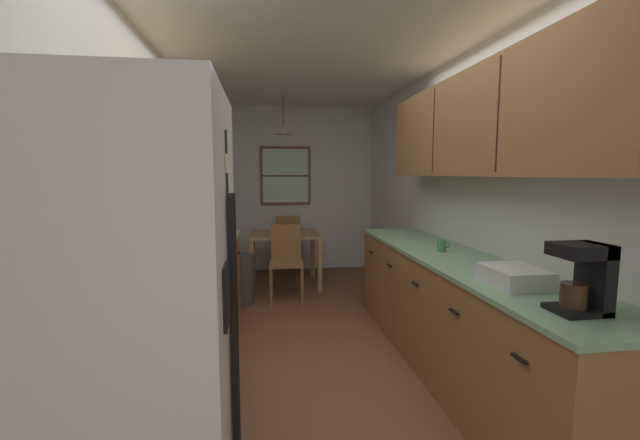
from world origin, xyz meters
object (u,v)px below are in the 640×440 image
microwave_over_range (134,150)px  storage_canister (182,247)px  refrigerator (132,333)px  dining_chair_near (286,258)px  dining_table (284,241)px  stove_range (166,358)px  dish_rack (514,276)px  trash_bin (241,279)px  mug_by_coffeemaker (442,245)px  dining_chair_far (288,241)px  coffee_maker (585,276)px

microwave_over_range → storage_canister: bearing=80.0°
refrigerator → dining_chair_near: 3.38m
dining_table → dining_chair_near: size_ratio=1.03×
refrigerator → dining_chair_near: refrigerator is taller
dining_chair_near → storage_canister: storage_canister is taller
stove_range → dish_rack: stove_range is taller
stove_range → microwave_over_range: microwave_over_range is taller
trash_bin → mug_by_coffeemaker: mug_by_coffeemaker is taller
mug_by_coffeemaker → dining_table: bearing=114.9°
stove_range → microwave_over_range: (-0.11, 0.00, 1.17)m
dining_chair_far → trash_bin: dining_chair_far is taller
refrigerator → mug_by_coffeemaker: bearing=37.1°
dining_chair_far → coffee_maker: (1.05, -4.49, 0.56)m
trash_bin → coffee_maker: coffee_maker is taller
dining_chair_near → mug_by_coffeemaker: bearing=-57.9°
microwave_over_range → coffee_maker: size_ratio=1.90×
dining_chair_near → dining_chair_far: size_ratio=1.00×
dining_table → dining_chair_far: size_ratio=1.03×
refrigerator → microwave_over_range: refrigerator is taller
stove_range → trash_bin: bearing=83.1°
dining_chair_far → mug_by_coffeemaker: size_ratio=8.35×
microwave_over_range → trash_bin: bearing=80.5°
dining_chair_near → storage_canister: 2.16m
refrigerator → dining_table: (0.78, 3.88, -0.30)m
storage_canister → coffee_maker: coffee_maker is taller
dish_rack → microwave_over_range: bearing=172.4°
microwave_over_range → dining_chair_near: (0.95, 2.54, -1.14)m
refrigerator → dining_chair_far: (0.87, 4.49, -0.41)m
stove_range → mug_by_coffeemaker: stove_range is taller
trash_bin → refrigerator: bearing=-94.2°
trash_bin → storage_canister: 1.98m
storage_canister → coffee_maker: size_ratio=0.67×
dining_chair_near → dining_table: bearing=88.9°
storage_canister → dining_chair_far: bearing=73.5°
stove_range → dining_chair_far: (0.93, 3.76, 0.03)m
refrigerator → storage_canister: bearing=92.9°
refrigerator → dish_rack: 1.94m
coffee_maker → mug_by_coffeemaker: size_ratio=2.90×
trash_bin → dish_rack: dish_rack is taller
trash_bin → coffee_maker: size_ratio=1.85×
dish_rack → dining_chair_near: bearing=111.6°
storage_canister → dining_chair_near: bearing=66.4°
mug_by_coffeemaker → dining_chair_near: bearing=122.1°
dining_chair_near → mug_by_coffeemaker: 2.19m
stove_range → microwave_over_range: bearing=180.0°
stove_range → dish_rack: bearing=-8.0°
dish_rack → dining_chair_far: bearing=104.2°
microwave_over_range → mug_by_coffeemaker: 2.31m
coffee_maker → microwave_over_range: bearing=160.8°
refrigerator → stove_range: size_ratio=1.66×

